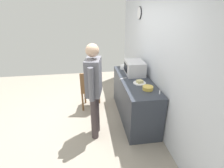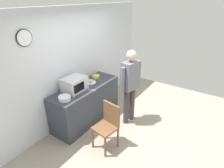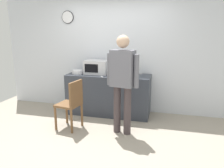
{
  "view_description": "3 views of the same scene",
  "coord_description": "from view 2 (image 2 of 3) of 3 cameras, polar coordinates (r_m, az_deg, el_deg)",
  "views": [
    {
      "loc": [
        3.27,
        0.24,
        2.32
      ],
      "look_at": [
        0.27,
        0.68,
        0.96
      ],
      "focal_mm": 28.57,
      "sensor_mm": 36.0,
      "label": 1
    },
    {
      "loc": [
        -2.88,
        -1.41,
        2.77
      ],
      "look_at": [
        0.32,
        0.73,
        0.94
      ],
      "focal_mm": 29.8,
      "sensor_mm": 36.0,
      "label": 2
    },
    {
      "loc": [
        1.21,
        -3.35,
        1.82
      ],
      "look_at": [
        0.17,
        0.69,
        0.82
      ],
      "focal_mm": 35.37,
      "sensor_mm": 36.0,
      "label": 3
    }
  ],
  "objects": [
    {
      "name": "ground_plane",
      "position": [
        4.24,
        6.01,
        -15.56
      ],
      "size": [
        6.0,
        6.0,
        0.0
      ],
      "primitive_type": "plane",
      "color": "#9E9384"
    },
    {
      "name": "back_wall",
      "position": [
        4.41,
        -11.88,
        5.47
      ],
      "size": [
        5.4,
        0.13,
        2.6
      ],
      "color": "silver",
      "rests_on": "ground_plane"
    },
    {
      "name": "kitchen_counter",
      "position": [
        4.51,
        -7.8,
        -5.78
      ],
      "size": [
        1.83,
        0.62,
        0.9
      ],
      "primitive_type": "cube",
      "color": "#333842",
      "rests_on": "ground_plane"
    },
    {
      "name": "microwave",
      "position": [
        4.08,
        -11.42,
        -0.07
      ],
      "size": [
        0.5,
        0.39,
        0.3
      ],
      "color": "silver",
      "rests_on": "kitchen_counter"
    },
    {
      "name": "sandwich_plate",
      "position": [
        4.45,
        -6.6,
        0.63
      ],
      "size": [
        0.25,
        0.25,
        0.07
      ],
      "color": "white",
      "rests_on": "kitchen_counter"
    },
    {
      "name": "salad_bowl",
      "position": [
        3.81,
        -14.33,
        -4.2
      ],
      "size": [
        0.25,
        0.25,
        0.08
      ],
      "primitive_type": "cylinder",
      "color": "white",
      "rests_on": "kitchen_counter"
    },
    {
      "name": "cereal_bowl",
      "position": [
        4.69,
        -4.89,
        2.24
      ],
      "size": [
        0.19,
        0.19,
        0.07
      ],
      "primitive_type": "cylinder",
      "color": "gold",
      "rests_on": "kitchen_counter"
    },
    {
      "name": "fork_utensil",
      "position": [
        4.1,
        -6.2,
        -1.87
      ],
      "size": [
        0.09,
        0.16,
        0.01
      ],
      "primitive_type": "cube",
      "rotation": [
        0.0,
        0.0,
        1.99
      ],
      "color": "silver",
      "rests_on": "kitchen_counter"
    },
    {
      "name": "spoon_utensil",
      "position": [
        4.9,
        -5.55,
        2.89
      ],
      "size": [
        0.16,
        0.09,
        0.01
      ],
      "primitive_type": "cube",
      "rotation": [
        0.0,
        0.0,
        2.71
      ],
      "color": "silver",
      "rests_on": "kitchen_counter"
    },
    {
      "name": "person_standing",
      "position": [
        4.14,
        5.6,
        0.55
      ],
      "size": [
        0.58,
        0.32,
        1.76
      ],
      "color": "#403538",
      "rests_on": "ground_plane"
    },
    {
      "name": "wooden_chair",
      "position": [
        3.68,
        -1.3,
        -12.18
      ],
      "size": [
        0.46,
        0.46,
        0.94
      ],
      "color": "brown",
      "rests_on": "ground_plane"
    }
  ]
}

